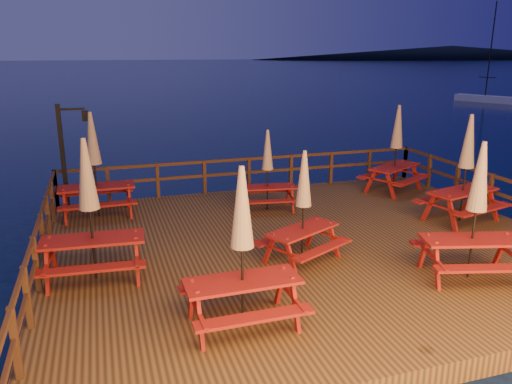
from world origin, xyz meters
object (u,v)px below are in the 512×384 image
lamp_post (68,147)px  picnic_table_1 (94,163)px  sailboat (488,99)px  picnic_table_0 (90,208)px  picnic_table_2 (476,209)px

lamp_post → picnic_table_1: bearing=-54.0°
lamp_post → picnic_table_1: size_ratio=1.05×
lamp_post → picnic_table_1: lamp_post is taller
sailboat → picnic_table_0: bearing=-165.1°
picnic_table_0 → picnic_table_2: 7.51m
picnic_table_0 → picnic_table_2: size_ratio=1.03×
picnic_table_0 → sailboat: bearing=43.7°
sailboat → picnic_table_2: sailboat is taller
sailboat → picnic_table_1: sailboat is taller
lamp_post → picnic_table_0: (0.58, -5.01, -0.31)m
picnic_table_0 → picnic_table_1: 4.07m
sailboat → picnic_table_2: bearing=-156.7°
picnic_table_1 → picnic_table_2: bearing=-42.5°
picnic_table_2 → picnic_table_0: bearing=178.0°
picnic_table_0 → picnic_table_1: picnic_table_1 is taller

